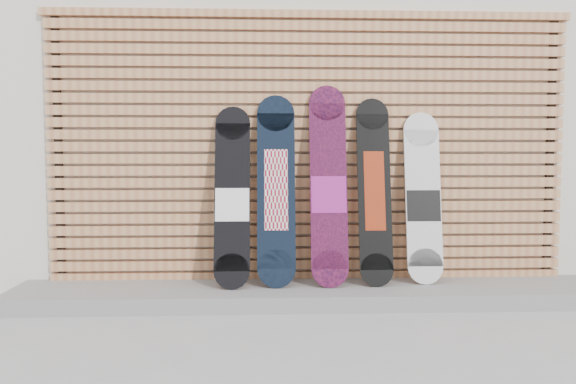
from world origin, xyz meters
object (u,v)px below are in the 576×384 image
(snowboard_1, at_px, (276,190))
(snowboard_3, at_px, (374,191))
(snowboard_0, at_px, (232,197))
(snowboard_2, at_px, (328,186))
(snowboard_4, at_px, (423,198))

(snowboard_1, distance_m, snowboard_3, 0.78)
(snowboard_0, relative_size, snowboard_3, 0.95)
(snowboard_0, distance_m, snowboard_2, 0.76)
(snowboard_2, bearing_deg, snowboard_3, 1.75)
(snowboard_2, distance_m, snowboard_3, 0.37)
(snowboard_0, height_order, snowboard_4, snowboard_0)
(snowboard_0, relative_size, snowboard_2, 0.89)
(snowboard_0, height_order, snowboard_1, snowboard_1)
(snowboard_1, relative_size, snowboard_4, 1.10)
(snowboard_1, distance_m, snowboard_2, 0.41)
(snowboard_0, height_order, snowboard_2, snowboard_2)
(snowboard_1, height_order, snowboard_2, snowboard_2)
(snowboard_4, bearing_deg, snowboard_3, -175.62)
(snowboard_1, distance_m, snowboard_4, 1.18)
(snowboard_1, height_order, snowboard_3, snowboard_1)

